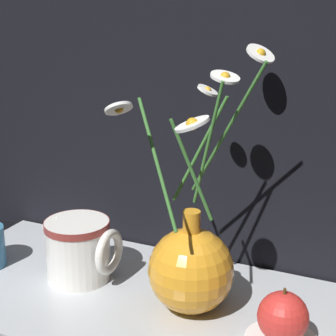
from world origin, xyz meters
The scene contains 5 objects.
ground_plane centered at (0.00, 0.00, 0.00)m, with size 6.00×6.00×0.00m, color black.
shelf centered at (0.00, 0.00, 0.01)m, with size 0.80×0.34×0.01m.
vase_with_flowers centered at (0.05, 0.00, 0.09)m, with size 0.18×0.26×0.39m.
ceramic_pitcher centered at (-0.15, 0.01, 0.07)m, with size 0.13×0.11×0.11m.
orange_fruit centered at (0.20, -0.04, 0.06)m, with size 0.07×0.07×0.08m.
Camera 1 is at (0.33, -0.69, 0.47)m, focal length 60.00 mm.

